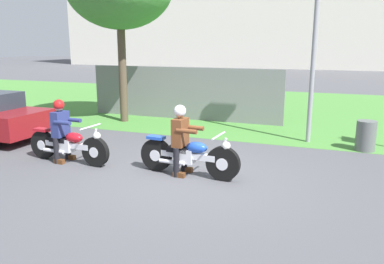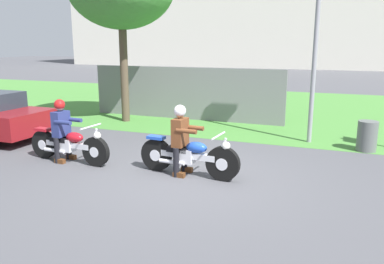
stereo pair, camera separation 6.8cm
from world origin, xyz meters
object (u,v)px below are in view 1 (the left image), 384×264
rider_lead (181,134)px  motorcycle_follow (68,145)px  motorcycle_lead (189,156)px  rider_follow (61,126)px  trash_can (366,136)px  streetlight_pole (322,16)px

rider_lead → motorcycle_follow: 2.69m
motorcycle_lead → rider_follow: 3.02m
rider_follow → trash_can: rider_follow is taller
rider_follow → motorcycle_follow: bearing=-0.8°
streetlight_pole → trash_can: (1.26, -0.42, -2.89)m
motorcycle_lead → rider_follow: rider_follow is taller
rider_lead → rider_follow: size_ratio=1.01×
streetlight_pole → trash_can: streetlight_pole is taller
motorcycle_lead → rider_lead: 0.46m
rider_lead → trash_can: rider_lead is taller
motorcycle_lead → trash_can: bearing=47.5°
rider_lead → motorcycle_lead: bearing=-0.8°
motorcycle_follow → rider_follow: size_ratio=1.52×
streetlight_pole → trash_can: size_ratio=6.85×
motorcycle_lead → motorcycle_follow: bearing=-174.1°
motorcycle_follow → streetlight_pole: 6.88m
streetlight_pole → trash_can: bearing=-18.4°
rider_lead → motorcycle_follow: bearing=-173.7°
rider_follow → streetlight_pole: size_ratio=0.27×
rider_follow → trash_can: 7.24m
motorcycle_lead → motorcycle_follow: motorcycle_lead is taller
motorcycle_follow → streetlight_pole: bearing=41.1°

